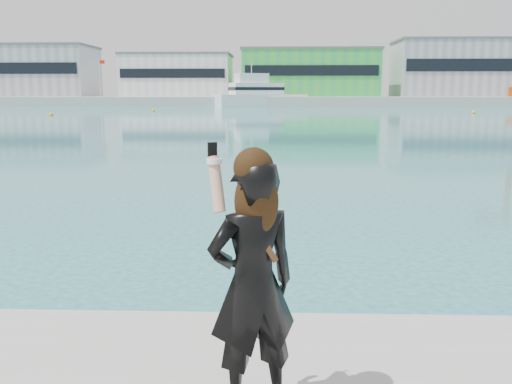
% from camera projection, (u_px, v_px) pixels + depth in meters
% --- Properties ---
extents(far_quay, '(320.00, 40.00, 2.00)m').
position_uv_depth(far_quay, '(274.00, 101.00, 132.71)').
color(far_quay, '#9E9E99').
rests_on(far_quay, ground).
extents(warehouse_grey_left, '(26.52, 16.36, 11.50)m').
position_uv_depth(warehouse_grey_left, '(36.00, 71.00, 131.39)').
color(warehouse_grey_left, gray).
rests_on(warehouse_grey_left, far_quay).
extents(warehouse_white, '(24.48, 15.35, 9.50)m').
position_uv_depth(warehouse_white, '(178.00, 75.00, 130.46)').
color(warehouse_white, silver).
rests_on(warehouse_white, far_quay).
extents(warehouse_green, '(30.60, 16.36, 10.50)m').
position_uv_depth(warehouse_green, '(309.00, 73.00, 129.37)').
color(warehouse_green, green).
rests_on(warehouse_green, far_quay).
extents(warehouse_grey_right, '(25.50, 15.35, 12.50)m').
position_uv_depth(warehouse_grey_right, '(452.00, 68.00, 128.13)').
color(warehouse_grey_right, gray).
rests_on(warehouse_grey_right, far_quay).
extents(flagpole_left, '(1.28, 0.16, 8.00)m').
position_uv_depth(flagpole_left, '(100.00, 75.00, 124.16)').
color(flagpole_left, silver).
rests_on(flagpole_left, far_quay).
extents(flagpole_right, '(1.28, 0.16, 8.00)m').
position_uv_depth(flagpole_right, '(377.00, 75.00, 122.15)').
color(flagpole_right, silver).
rests_on(flagpole_right, far_quay).
extents(motor_yacht, '(19.12, 12.33, 8.70)m').
position_uv_depth(motor_yacht, '(259.00, 95.00, 114.91)').
color(motor_yacht, white).
rests_on(motor_yacht, ground).
extents(buoy_near, '(0.50, 0.50, 0.50)m').
position_uv_depth(buoy_near, '(473.00, 114.00, 79.99)').
color(buoy_near, yellow).
rests_on(buoy_near, ground).
extents(buoy_far, '(0.50, 0.50, 0.50)m').
position_uv_depth(buoy_far, '(154.00, 111.00, 88.30)').
color(buoy_far, yellow).
rests_on(buoy_far, ground).
extents(buoy_extra, '(0.50, 0.50, 0.50)m').
position_uv_depth(buoy_extra, '(51.00, 116.00, 72.80)').
color(buoy_extra, yellow).
rests_on(buoy_extra, ground).
extents(woman, '(0.76, 0.65, 1.87)m').
position_uv_depth(woman, '(253.00, 277.00, 3.92)').
color(woman, black).
rests_on(woman, near_quay).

